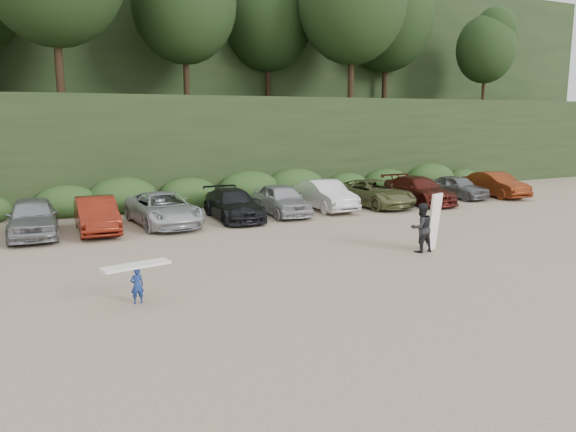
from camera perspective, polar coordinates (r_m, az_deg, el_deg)
ground at (r=17.56m, az=0.91°, el=-6.05°), size 120.00×120.00×0.00m
hillside_backdrop at (r=51.78m, az=-19.12°, el=16.65°), size 90.00×41.50×28.00m
parked_cars at (r=26.32m, az=-10.28°, el=0.93°), size 39.32×5.93×1.62m
child_surfer at (r=15.35m, az=-15.12°, el=-5.98°), size 1.84×0.82×1.07m
adult_surfer at (r=20.90m, az=13.49°, el=-1.11°), size 1.34×0.72×2.13m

